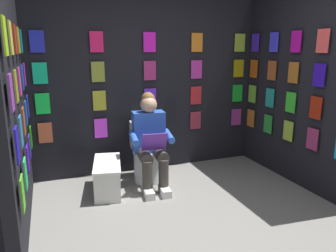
% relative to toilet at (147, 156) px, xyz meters
% --- Properties ---
extents(ground_plane, '(30.00, 30.00, 0.00)m').
position_rel_toilet_xyz_m(ground_plane, '(-0.16, 1.69, -0.33)').
color(ground_plane, gray).
extents(display_wall_back, '(3.32, 0.14, 2.48)m').
position_rel_toilet_xyz_m(display_wall_back, '(-0.16, -0.42, 0.91)').
color(display_wall_back, black).
rests_on(display_wall_back, ground).
extents(display_wall_left, '(0.14, 2.06, 2.48)m').
position_rel_toilet_xyz_m(display_wall_left, '(-1.82, 0.66, 0.91)').
color(display_wall_left, black).
rests_on(display_wall_left, ground).
extents(display_wall_right, '(0.14, 2.06, 2.48)m').
position_rel_toilet_xyz_m(display_wall_right, '(1.50, 0.66, 0.91)').
color(display_wall_right, black).
rests_on(display_wall_right, ground).
extents(toilet, '(0.42, 0.57, 0.77)m').
position_rel_toilet_xyz_m(toilet, '(0.00, 0.00, 0.00)').
color(toilet, white).
rests_on(toilet, ground).
extents(person_reading, '(0.55, 0.71, 1.19)m').
position_rel_toilet_xyz_m(person_reading, '(0.02, 0.23, 0.27)').
color(person_reading, blue).
rests_on(person_reading, ground).
extents(comic_longbox_near, '(0.45, 0.78, 0.38)m').
position_rel_toilet_xyz_m(comic_longbox_near, '(0.57, 0.22, -0.14)').
color(comic_longbox_near, white).
rests_on(comic_longbox_near, ground).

